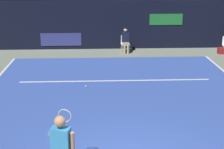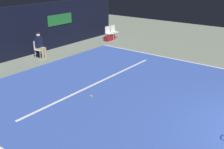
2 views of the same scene
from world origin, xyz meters
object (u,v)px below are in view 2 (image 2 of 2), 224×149
at_px(courtside_chair_near, 109,32).
at_px(equipment_bag, 110,38).
at_px(line_judge_on_chair, 40,45).
at_px(courtside_chair_far, 114,31).
at_px(tennis_ball, 91,96).

relative_size(courtside_chair_near, equipment_bag, 1.05).
height_order(line_judge_on_chair, courtside_chair_near, line_judge_on_chair).
bearing_deg(equipment_bag, courtside_chair_far, 8.00).
bearing_deg(courtside_chair_far, line_judge_on_chair, 176.53).
relative_size(tennis_ball, equipment_bag, 0.08).
xyz_separation_m(line_judge_on_chair, equipment_bag, (5.22, -0.43, -0.53)).
relative_size(courtside_chair_near, tennis_ball, 12.94).
height_order(courtside_chair_near, tennis_ball, courtside_chair_near).
xyz_separation_m(tennis_ball, equipment_bag, (7.14, 4.73, 0.11)).
distance_m(line_judge_on_chair, tennis_ball, 5.54).
bearing_deg(courtside_chair_far, courtside_chair_near, 178.99).
bearing_deg(tennis_ball, courtside_chair_far, 31.94).
xyz_separation_m(courtside_chair_near, courtside_chair_far, (0.54, -0.01, 0.00)).
bearing_deg(equipment_bag, line_judge_on_chair, 175.16).
relative_size(line_judge_on_chair, courtside_chair_far, 1.50).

